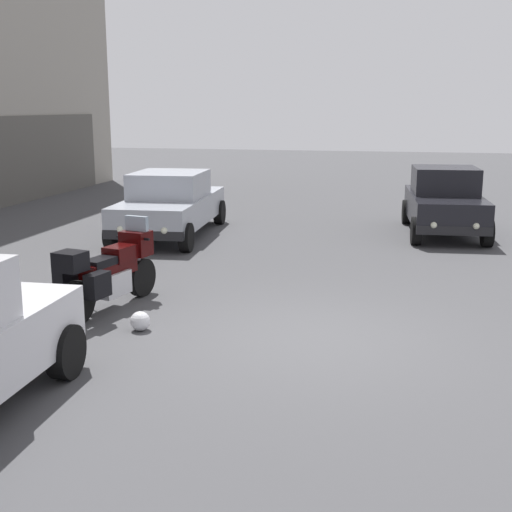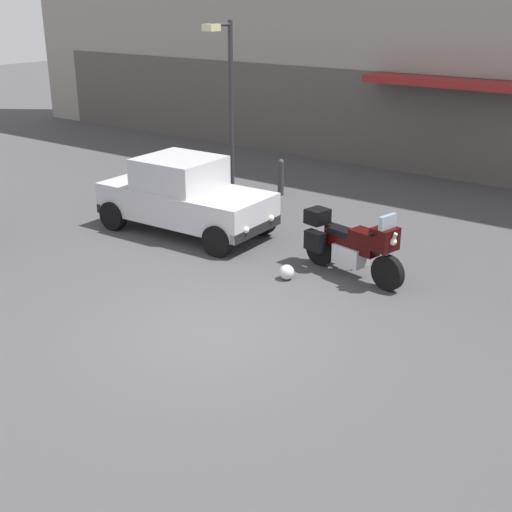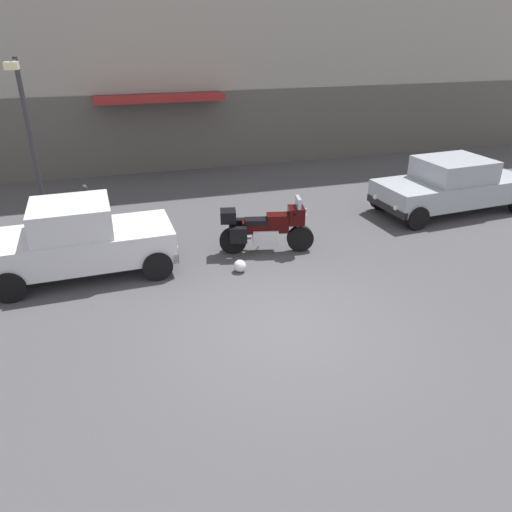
# 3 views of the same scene
# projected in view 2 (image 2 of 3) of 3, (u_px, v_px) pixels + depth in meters

# --- Properties ---
(ground_plane) EXTENTS (80.00, 80.00, 0.00)m
(ground_plane) POSITION_uv_depth(u_px,v_px,m) (214.00, 331.00, 10.53)
(ground_plane) COLOR #424244
(motorcycle) EXTENTS (2.24, 0.99, 1.36)m
(motorcycle) POSITION_uv_depth(u_px,v_px,m) (351.00, 244.00, 12.38)
(motorcycle) COLOR black
(motorcycle) RESTS_ON ground
(helmet) EXTENTS (0.28, 0.28, 0.28)m
(helmet) POSITION_uv_depth(u_px,v_px,m) (287.00, 272.00, 12.39)
(helmet) COLOR silver
(helmet) RESTS_ON ground
(car_hatchback_near) EXTENTS (3.92, 1.90, 1.64)m
(car_hatchback_near) POSITION_uv_depth(u_px,v_px,m) (184.00, 196.00, 14.65)
(car_hatchback_near) COLOR silver
(car_hatchback_near) RESTS_ON ground
(streetlamp_curbside) EXTENTS (0.28, 0.94, 4.31)m
(streetlamp_curbside) POSITION_uv_depth(u_px,v_px,m) (227.00, 91.00, 16.61)
(streetlamp_curbside) COLOR #2D2D33
(streetlamp_curbside) RESTS_ON ground
(bollard_curbside) EXTENTS (0.16, 0.16, 0.95)m
(bollard_curbside) POSITION_uv_depth(u_px,v_px,m) (281.00, 176.00, 17.49)
(bollard_curbside) COLOR #333338
(bollard_curbside) RESTS_ON ground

